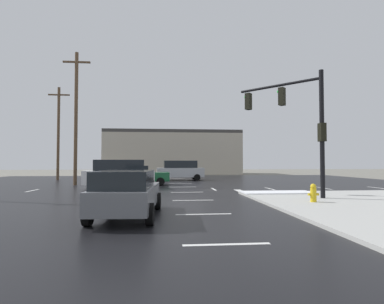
{
  "coord_description": "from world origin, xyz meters",
  "views": [
    {
      "loc": [
        -1.41,
        -20.8,
        1.87
      ],
      "look_at": [
        1.3,
        8.68,
        2.88
      ],
      "focal_mm": 28.42,
      "sensor_mm": 36.0,
      "label": 1
    }
  ],
  "objects_px": {
    "traffic_signal_mast": "(297,116)",
    "suv_silver": "(180,170)",
    "utility_pole_distant": "(58,131)",
    "suv_white": "(119,174)",
    "sedan_green": "(139,175)",
    "fire_hydrant": "(313,193)",
    "sedan_grey": "(127,193)",
    "utility_pole_far": "(76,116)"
  },
  "relations": [
    {
      "from": "traffic_signal_mast",
      "to": "sedan_green",
      "type": "relative_size",
      "value": 1.36
    },
    {
      "from": "traffic_signal_mast",
      "to": "fire_hydrant",
      "type": "bearing_deg",
      "value": 127.8
    },
    {
      "from": "sedan_green",
      "to": "fire_hydrant",
      "type": "bearing_deg",
      "value": -57.91
    },
    {
      "from": "utility_pole_far",
      "to": "utility_pole_distant",
      "type": "xyz_separation_m",
      "value": [
        -3.93,
        7.6,
        -0.56
      ]
    },
    {
      "from": "fire_hydrant",
      "to": "traffic_signal_mast",
      "type": "bearing_deg",
      "value": 81.7
    },
    {
      "from": "suv_white",
      "to": "sedan_green",
      "type": "bearing_deg",
      "value": -113.04
    },
    {
      "from": "traffic_signal_mast",
      "to": "sedan_green",
      "type": "height_order",
      "value": "traffic_signal_mast"
    },
    {
      "from": "suv_silver",
      "to": "utility_pole_far",
      "type": "xyz_separation_m",
      "value": [
        -8.87,
        -5.99,
        4.61
      ]
    },
    {
      "from": "fire_hydrant",
      "to": "suv_silver",
      "type": "distance_m",
      "value": 19.34
    },
    {
      "from": "traffic_signal_mast",
      "to": "suv_white",
      "type": "relative_size",
      "value": 1.27
    },
    {
      "from": "utility_pole_far",
      "to": "sedan_green",
      "type": "bearing_deg",
      "value": -5.62
    },
    {
      "from": "traffic_signal_mast",
      "to": "fire_hydrant",
      "type": "height_order",
      "value": "traffic_signal_mast"
    },
    {
      "from": "suv_silver",
      "to": "suv_white",
      "type": "relative_size",
      "value": 0.99
    },
    {
      "from": "suv_silver",
      "to": "sedan_grey",
      "type": "height_order",
      "value": "suv_silver"
    },
    {
      "from": "utility_pole_distant",
      "to": "sedan_green",
      "type": "bearing_deg",
      "value": -41.67
    },
    {
      "from": "traffic_signal_mast",
      "to": "fire_hydrant",
      "type": "distance_m",
      "value": 4.36
    },
    {
      "from": "traffic_signal_mast",
      "to": "suv_silver",
      "type": "relative_size",
      "value": 1.28
    },
    {
      "from": "suv_silver",
      "to": "utility_pole_far",
      "type": "distance_m",
      "value": 11.65
    },
    {
      "from": "sedan_green",
      "to": "sedan_grey",
      "type": "bearing_deg",
      "value": -89.77
    },
    {
      "from": "utility_pole_distant",
      "to": "suv_white",
      "type": "bearing_deg",
      "value": -54.94
    },
    {
      "from": "suv_silver",
      "to": "sedan_green",
      "type": "bearing_deg",
      "value": 57.99
    },
    {
      "from": "traffic_signal_mast",
      "to": "sedan_grey",
      "type": "distance_m",
      "value": 9.9
    },
    {
      "from": "traffic_signal_mast",
      "to": "sedan_green",
      "type": "xyz_separation_m",
      "value": [
        -8.87,
        10.0,
        -3.43
      ]
    },
    {
      "from": "traffic_signal_mast",
      "to": "utility_pole_distant",
      "type": "height_order",
      "value": "utility_pole_distant"
    },
    {
      "from": "traffic_signal_mast",
      "to": "fire_hydrant",
      "type": "relative_size",
      "value": 7.91
    },
    {
      "from": "fire_hydrant",
      "to": "sedan_green",
      "type": "distance_m",
      "value": 14.91
    },
    {
      "from": "suv_white",
      "to": "sedan_grey",
      "type": "bearing_deg",
      "value": 94.52
    },
    {
      "from": "suv_white",
      "to": "utility_pole_far",
      "type": "height_order",
      "value": "utility_pole_far"
    },
    {
      "from": "traffic_signal_mast",
      "to": "suv_white",
      "type": "distance_m",
      "value": 12.4
    },
    {
      "from": "suv_silver",
      "to": "utility_pole_far",
      "type": "bearing_deg",
      "value": 31.62
    },
    {
      "from": "sedan_grey",
      "to": "utility_pole_distant",
      "type": "xyz_separation_m",
      "value": [
        -9.91,
        22.71,
        4.28
      ]
    },
    {
      "from": "fire_hydrant",
      "to": "utility_pole_distant",
      "type": "xyz_separation_m",
      "value": [
        -17.66,
        20.32,
        4.6
      ]
    },
    {
      "from": "fire_hydrant",
      "to": "suv_white",
      "type": "xyz_separation_m",
      "value": [
        -9.63,
        8.89,
        0.55
      ]
    },
    {
      "from": "sedan_grey",
      "to": "utility_pole_distant",
      "type": "bearing_deg",
      "value": 26.68
    },
    {
      "from": "suv_silver",
      "to": "traffic_signal_mast",
      "type": "bearing_deg",
      "value": 105.04
    },
    {
      "from": "fire_hydrant",
      "to": "suv_white",
      "type": "bearing_deg",
      "value": 137.31
    },
    {
      "from": "traffic_signal_mast",
      "to": "suv_silver",
      "type": "bearing_deg",
      "value": -26.47
    },
    {
      "from": "sedan_green",
      "to": "utility_pole_far",
      "type": "distance_m",
      "value": 7.11
    },
    {
      "from": "sedan_grey",
      "to": "suv_white",
      "type": "relative_size",
      "value": 0.93
    },
    {
      "from": "utility_pole_far",
      "to": "utility_pole_distant",
      "type": "bearing_deg",
      "value": 117.35
    },
    {
      "from": "suv_silver",
      "to": "sedan_green",
      "type": "height_order",
      "value": "suv_silver"
    },
    {
      "from": "fire_hydrant",
      "to": "sedan_grey",
      "type": "bearing_deg",
      "value": -162.88
    }
  ]
}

